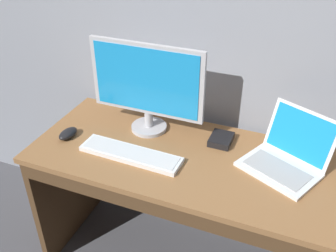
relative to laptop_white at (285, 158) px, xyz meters
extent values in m
cube|color=gray|center=(-0.41, 0.29, 0.53)|extent=(4.65, 0.04, 2.68)
cube|color=olive|center=(-0.41, -0.08, -0.06)|extent=(1.50, 0.63, 0.03)
cube|color=#4E351E|center=(-1.14, -0.08, -0.44)|extent=(0.04, 0.58, 0.74)
cube|color=#4E351E|center=(-0.41, -0.38, -0.11)|extent=(1.44, 0.02, 0.07)
cube|color=white|center=(-0.02, -0.04, -0.04)|extent=(0.38, 0.34, 0.02)
cube|color=#ACACAC|center=(-0.02, -0.05, -0.03)|extent=(0.30, 0.24, 0.00)
cube|color=white|center=(0.04, 0.09, 0.08)|extent=(0.31, 0.20, 0.23)
cube|color=#198CD8|center=(0.04, 0.08, 0.08)|extent=(0.28, 0.18, 0.20)
cylinder|color=#B7B7BC|center=(-0.68, 0.06, -0.04)|extent=(0.18, 0.18, 0.02)
cylinder|color=#B7B7BC|center=(-0.68, 0.06, 0.01)|extent=(0.04, 0.04, 0.08)
cube|color=#B7B7BC|center=(-0.68, 0.05, 0.23)|extent=(0.57, 0.02, 0.36)
cube|color=#198CD8|center=(-0.68, 0.04, 0.23)|extent=(0.53, 0.00, 0.32)
cube|color=white|center=(-0.67, -0.18, -0.04)|extent=(0.49, 0.14, 0.02)
cube|color=silver|center=(-0.67, -0.18, -0.02)|extent=(0.46, 0.11, 0.00)
ellipsoid|color=black|center=(-1.02, -0.16, -0.03)|extent=(0.08, 0.12, 0.04)
cube|color=black|center=(-0.31, 0.08, -0.03)|extent=(0.10, 0.13, 0.03)
camera|label=1|loc=(0.01, -1.42, 1.01)|focal=40.53mm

